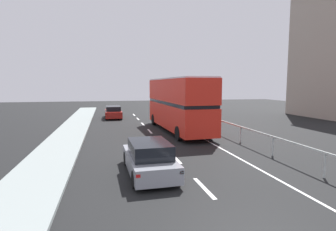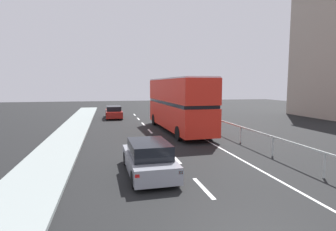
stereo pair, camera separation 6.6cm
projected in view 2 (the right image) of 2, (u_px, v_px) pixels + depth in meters
lane_paint_markings at (206, 153)px, 15.01m from camera, size 3.30×46.00×0.01m
bridge_side_railing at (255, 134)px, 16.01m from camera, size 0.10×42.00×1.07m
double_decker_bus_red at (178, 103)px, 21.97m from camera, size 2.92×10.69×4.26m
hatchback_car_near at (148, 158)px, 11.45m from camera, size 1.89×4.40×1.41m
sedan_car_ahead at (114, 112)px, 30.85m from camera, size 1.84×4.58×1.37m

